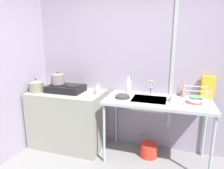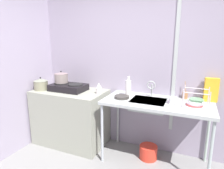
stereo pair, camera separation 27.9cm
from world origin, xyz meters
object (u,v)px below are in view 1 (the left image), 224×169
Objects in this scene: dish_rack at (195,100)px; bottle_by_sink at (128,88)px; pot_on_left_burner at (58,78)px; sink_basin at (149,103)px; cup_by_rack at (173,99)px; bucket_on_floor at (149,150)px; stove at (66,88)px; frying_pan at (123,97)px; faucet at (151,85)px; cereal_box at (208,87)px; pot_beside_stove at (36,86)px; small_bowl_on_drainboard at (173,100)px; percolator at (98,89)px; utensil_jar at (183,93)px.

bottle_by_sink is at bearing 174.55° from dish_rack.
sink_basin is (1.44, -0.00, -0.27)m from pot_on_left_burner.
cup_by_rack is 0.33× the size of bucket_on_floor.
dish_rack is (1.89, -0.02, -0.01)m from stove.
bottle_by_sink is (0.05, 0.12, 0.11)m from frying_pan.
pot_on_left_burner is 2.03m from dish_rack.
faucet is (-0.00, 0.18, 0.22)m from sink_basin.
cereal_box reaches higher than pot_on_left_burner.
pot_on_left_burner is at bearing 177.02° from frying_pan.
pot_beside_stove is 1.77m from faucet.
cup_by_rack is 0.06m from small_bowl_on_drainboard.
dish_rack is 1.05× the size of bottle_by_sink.
bucket_on_floor is at bearing 1.71° from stove.
small_bowl_on_drainboard reaches higher than sink_basin.
cereal_box is at bearing 7.66° from stove.
bucket_on_floor is (1.77, 0.18, -0.90)m from pot_beside_stove.
stove is at bearing -176.48° from percolator.
pot_beside_stove reaches higher than frying_pan.
small_bowl_on_drainboard is (-0.27, 0.04, -0.03)m from dish_rack.
cereal_box is 1.31× the size of utensil_jar.
bottle_by_sink reaches higher than pot_beside_stove.
bottle_by_sink is at bearing 168.64° from sink_basin.
small_bowl_on_drainboard is at bearing -4.34° from bottle_by_sink.
bottle_by_sink is (0.46, 0.03, 0.05)m from percolator.
stove reaches higher than small_bowl_on_drainboard.
frying_pan is 0.81× the size of bucket_on_floor.
pot_on_left_burner is 1.04× the size of frying_pan.
utensil_jar reaches higher than cup_by_rack.
sink_basin is 0.59m from dish_rack.
pot_on_left_burner is 1.44m from faucet.
frying_pan is 0.68× the size of dish_rack.
percolator is at bearing 177.60° from dish_rack.
sink_basin is 0.37m from bottle_by_sink.
utensil_jar is at bearing 29.31° from bucket_on_floor.
faucet is (1.43, 0.17, -0.05)m from pot_on_left_burner.
sink_basin is at bearing -166.94° from cereal_box.
frying_pan is at bearing -114.27° from bottle_by_sink.
sink_basin is 5.38× the size of cup_by_rack.
frying_pan is 0.91m from bucket_on_floor.
pot_on_left_burner is at bearing 179.32° from dish_rack.
stove is at bearing 179.27° from dish_rack.
dish_rack is 2.57× the size of small_bowl_on_drainboard.
pot_beside_stove is 2.06m from cup_by_rack.
small_bowl_on_drainboard is (1.08, -0.02, -0.06)m from percolator.
bucket_on_floor is (0.39, 0.10, -0.82)m from frying_pan.
faucet is at bearing 91.60° from sink_basin.
bucket_on_floor is (1.33, 0.04, -0.86)m from stove.
percolator is 0.51× the size of cereal_box.
stove is at bearing -178.29° from bucket_on_floor.
pot_beside_stove reaches higher than bucket_on_floor.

